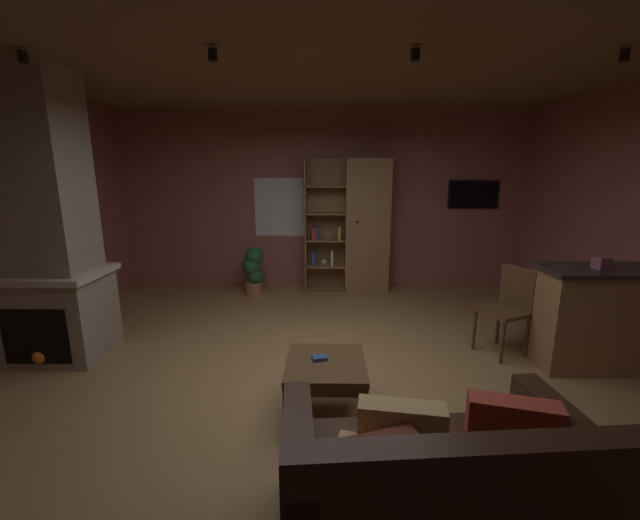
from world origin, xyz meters
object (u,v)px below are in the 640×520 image
(bookshelf_cabinet, at_px, (361,227))
(coffee_table, at_px, (326,372))
(kitchen_bar_counter, at_px, (608,318))
(wall_mounted_tv, at_px, (473,194))
(stone_fireplace, at_px, (46,235))
(tissue_box, at_px, (602,263))
(dining_chair, at_px, (509,304))
(potted_floor_plant, at_px, (254,269))
(leather_couch, at_px, (435,492))
(table_book_0, at_px, (320,358))

(bookshelf_cabinet, bearing_deg, coffee_table, -99.22)
(kitchen_bar_counter, relative_size, wall_mounted_tv, 1.73)
(kitchen_bar_counter, relative_size, coffee_table, 2.07)
(stone_fireplace, distance_m, coffee_table, 3.06)
(tissue_box, xyz_separation_m, dining_chair, (-0.65, 0.34, -0.52))
(tissue_box, distance_m, wall_mounted_tv, 2.80)
(dining_chair, height_order, wall_mounted_tv, wall_mounted_tv)
(kitchen_bar_counter, bearing_deg, coffee_table, -162.90)
(wall_mounted_tv, bearing_deg, potted_floor_plant, -172.28)
(bookshelf_cabinet, xyz_separation_m, leather_couch, (0.01, -4.46, -0.72))
(stone_fireplace, bearing_deg, wall_mounted_tv, 26.95)
(stone_fireplace, height_order, table_book_0, stone_fireplace)
(kitchen_bar_counter, bearing_deg, leather_couch, -138.12)
(stone_fireplace, distance_m, leather_couch, 4.03)
(tissue_box, bearing_deg, table_book_0, -163.38)
(leather_couch, height_order, wall_mounted_tv, wall_mounted_tv)
(bookshelf_cabinet, bearing_deg, potted_floor_plant, -171.25)
(coffee_table, bearing_deg, potted_floor_plant, 110.01)
(tissue_box, xyz_separation_m, coffee_table, (-2.56, -0.81, -0.69))
(kitchen_bar_counter, height_order, coffee_table, kitchen_bar_counter)
(bookshelf_cabinet, bearing_deg, leather_couch, -89.83)
(bookshelf_cabinet, relative_size, dining_chair, 2.25)
(stone_fireplace, xyz_separation_m, bookshelf_cabinet, (3.30, 2.37, -0.25))
(bookshelf_cabinet, relative_size, wall_mounted_tv, 2.67)
(kitchen_bar_counter, xyz_separation_m, dining_chair, (-0.82, 0.31, 0.03))
(kitchen_bar_counter, bearing_deg, wall_mounted_tv, 98.64)
(coffee_table, height_order, wall_mounted_tv, wall_mounted_tv)
(stone_fireplace, relative_size, tissue_box, 23.46)
(stone_fireplace, xyz_separation_m, potted_floor_plant, (1.63, 2.11, -0.86))
(leather_couch, relative_size, table_book_0, 14.21)
(stone_fireplace, height_order, wall_mounted_tv, stone_fireplace)
(tissue_box, relative_size, potted_floor_plant, 0.16)
(leather_couch, bearing_deg, dining_chair, 59.06)
(leather_couch, relative_size, coffee_table, 2.48)
(coffee_table, relative_size, wall_mounted_tv, 0.84)
(coffee_table, bearing_deg, table_book_0, 149.11)
(table_book_0, height_order, dining_chair, dining_chair)
(leather_couch, bearing_deg, wall_mounted_tv, 69.28)
(wall_mounted_tv, bearing_deg, bookshelf_cabinet, -173.24)
(bookshelf_cabinet, height_order, coffee_table, bookshelf_cabinet)
(leather_couch, bearing_deg, tissue_box, 43.73)
(kitchen_bar_counter, xyz_separation_m, leather_couch, (-2.18, -1.95, -0.19))
(tissue_box, bearing_deg, dining_chair, 152.55)
(tissue_box, height_order, leather_couch, tissue_box)
(leather_couch, distance_m, potted_floor_plant, 4.53)
(table_book_0, bearing_deg, leather_couch, -62.06)
(dining_chair, height_order, potted_floor_plant, dining_chair)
(coffee_table, xyz_separation_m, table_book_0, (-0.05, 0.03, 0.10))
(bookshelf_cabinet, distance_m, tissue_box, 3.24)
(tissue_box, distance_m, dining_chair, 0.90)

